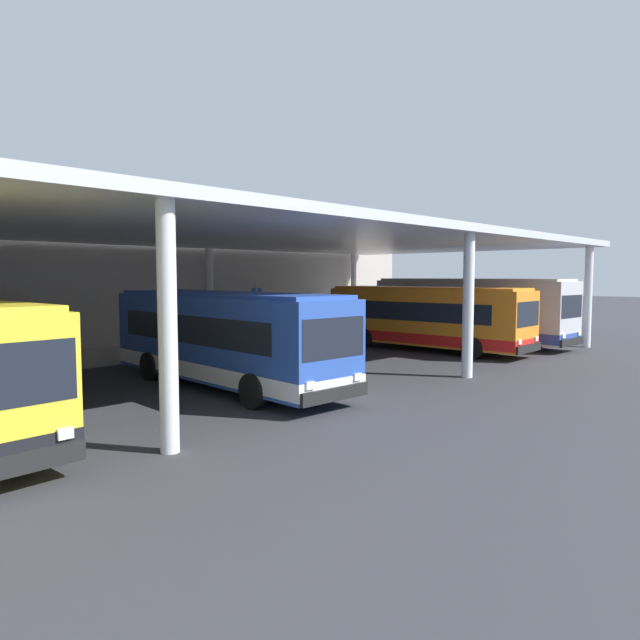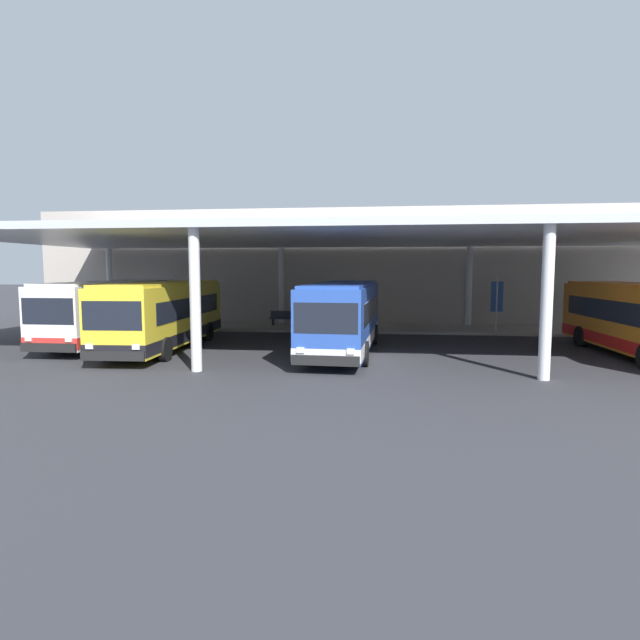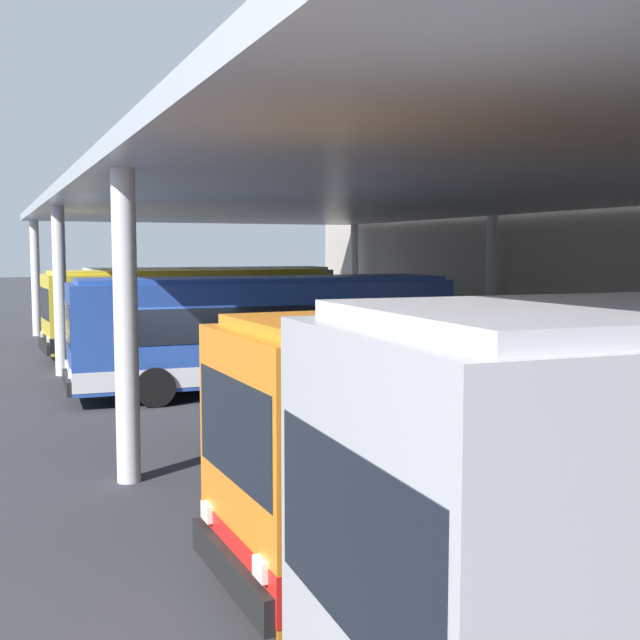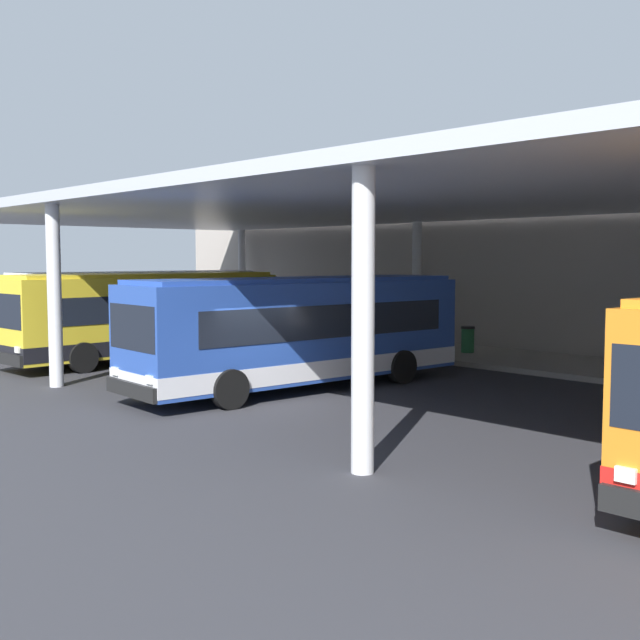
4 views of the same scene
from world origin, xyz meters
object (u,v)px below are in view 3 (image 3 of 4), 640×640
Objects in this scene: bus_nearest_bay at (209,303)px; bench_waiting at (460,336)px; bus_far_bay at (611,422)px; bus_second_bay at (191,310)px; trash_bin at (517,346)px; bus_middle_bay at (265,332)px.

bus_nearest_bay is 5.86× the size of bench_waiting.
bus_nearest_bay is 1.00× the size of bus_far_bay.
bus_second_bay and bus_far_bay have the same top height.
bus_nearest_bay is at bearing 177.25° from bus_far_bay.
trash_bin is (7.39, 9.30, -0.98)m from bus_second_bay.
bus_nearest_bay and bus_second_bay have the same top height.
trash_bin is (10.82, 7.69, -0.98)m from bus_nearest_bay.
bus_middle_bay reaches higher than trash_bin.
trash_bin is (3.52, -0.07, 0.01)m from bench_waiting.
bus_second_bay is at bearing -112.44° from bench_waiting.
bus_middle_bay is at bearing -178.08° from bus_far_bay.
bus_second_bay is 1.01× the size of bus_far_bay.
bus_second_bay is 10.85× the size of trash_bin.
bench_waiting is at bearing 67.56° from bus_second_bay.
bus_far_bay is 10.80× the size of trash_bin.
bus_nearest_bay reaches higher than trash_bin.
bus_second_bay is at bearing -25.24° from bus_nearest_bay.
bench_waiting is (7.30, 7.76, -0.99)m from bus_nearest_bay.
bus_nearest_bay is 0.99× the size of bus_second_bay.
bus_far_bay is (21.14, 0.44, 0.00)m from bus_second_bay.
bus_second_bay is 10.19m from bench_waiting.
bus_middle_bay is at bearing -63.81° from bench_waiting.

